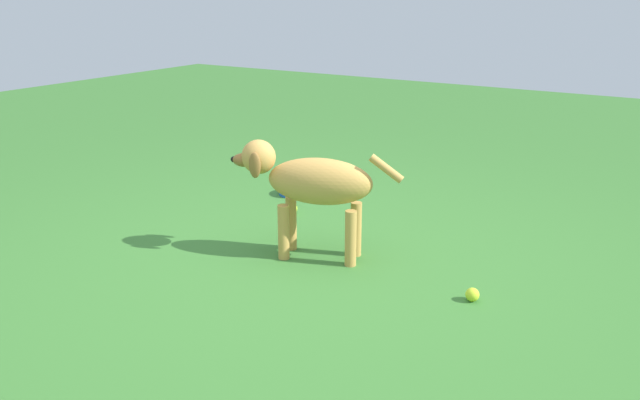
# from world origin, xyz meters

# --- Properties ---
(ground) EXTENTS (14.00, 14.00, 0.00)m
(ground) POSITION_xyz_m (0.00, 0.00, 0.00)
(ground) COLOR #38722D
(dog) EXTENTS (0.91, 0.40, 0.64)m
(dog) POSITION_xyz_m (0.09, -0.23, 0.42)
(dog) COLOR #C69347
(dog) RESTS_ON ground
(tennis_ball_0) EXTENTS (0.07, 0.07, 0.07)m
(tennis_ball_0) POSITION_xyz_m (0.57, -0.76, 0.03)
(tennis_ball_0) COLOR #C2D72E
(tennis_ball_0) RESTS_ON ground
(tennis_ball_1) EXTENTS (0.07, 0.07, 0.07)m
(tennis_ball_1) POSITION_xyz_m (-0.86, -0.17, 0.03)
(tennis_ball_1) COLOR #C2DD2C
(tennis_ball_1) RESTS_ON ground
(water_bowl) EXTENTS (0.22, 0.22, 0.06)m
(water_bowl) POSITION_xyz_m (0.79, -1.11, 0.03)
(water_bowl) COLOR blue
(water_bowl) RESTS_ON ground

